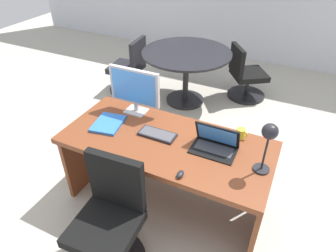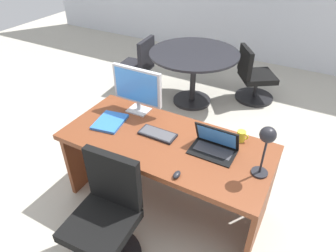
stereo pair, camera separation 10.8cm
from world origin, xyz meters
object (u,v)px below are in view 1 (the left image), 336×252
object	(u,v)px
monitor	(135,88)
meeting_chair_near	(130,71)
coffee_mug	(241,134)
meeting_chair_far	(245,78)
meeting_table	(186,65)
book	(108,124)
desk	(168,155)
laptop	(216,141)
mouse	(180,174)
office_chair	(110,226)
keyboard	(157,134)
desk_lamp	(269,138)

from	to	relation	value
monitor	meeting_chair_near	xyz separation A→B (m)	(-1.03, 1.50, -0.67)
coffee_mug	meeting_chair_far	size ratio (longest dim) A/B	0.12
meeting_table	meeting_chair_near	bearing A→B (deg)	-174.95
book	meeting_table	xyz separation A→B (m)	(-0.03, 1.87, -0.18)
desk	meeting_chair_near	size ratio (longest dim) A/B	2.09
laptop	mouse	world-z (taller)	laptop
desk	office_chair	world-z (taller)	office_chair
monitor	meeting_chair_near	size ratio (longest dim) A/B	0.59
monitor	book	xyz separation A→B (m)	(-0.11, -0.29, -0.24)
keyboard	desk_lamp	distance (m)	0.93
monitor	mouse	distance (m)	0.97
desk	desk_lamp	world-z (taller)	desk_lamp
mouse	meeting_chair_near	distance (m)	2.77
desk_lamp	meeting_table	world-z (taller)	desk_lamp
laptop	office_chair	world-z (taller)	laptop
book	coffee_mug	xyz separation A→B (m)	(1.10, 0.31, 0.03)
laptop	meeting_table	distance (m)	2.04
laptop	office_chair	xyz separation A→B (m)	(-0.52, -0.77, -0.43)
mouse	book	bearing A→B (deg)	159.63
monitor	mouse	size ratio (longest dim) A/B	6.03
book	office_chair	size ratio (longest dim) A/B	0.36
laptop	book	distance (m)	0.96
book	meeting_chair_far	size ratio (longest dim) A/B	0.42
laptop	meeting_chair_far	bearing A→B (deg)	96.17
book	meeting_chair_near	xyz separation A→B (m)	(-0.92, 1.79, -0.43)
meeting_chair_near	desk_lamp	bearing A→B (deg)	-38.73
monitor	meeting_chair_near	distance (m)	1.93
desk	laptop	distance (m)	0.47
mouse	coffee_mug	xyz separation A→B (m)	(0.27, 0.62, 0.03)
monitor	meeting_table	distance (m)	1.64
meeting_chair_far	desk_lamp	bearing A→B (deg)	-75.25
desk_lamp	book	xyz separation A→B (m)	(-1.34, 0.02, -0.30)
laptop	desk	bearing A→B (deg)	-174.27
laptop	meeting_chair_far	distance (m)	2.34
desk_lamp	desk	bearing A→B (deg)	174.06
desk_lamp	coffee_mug	world-z (taller)	desk_lamp
keyboard	meeting_table	xyz separation A→B (m)	(-0.49, 1.82, -0.18)
desk	meeting_chair_far	bearing A→B (deg)	86.30
coffee_mug	desk_lamp	bearing A→B (deg)	-54.60
office_chair	coffee_mug	bearing A→B (deg)	55.67
meeting_table	office_chair	bearing A→B (deg)	-79.73
monitor	keyboard	world-z (taller)	monitor
office_chair	meeting_chair_far	distance (m)	3.06
office_chair	keyboard	bearing A→B (deg)	87.40
keyboard	meeting_table	bearing A→B (deg)	105.16
laptop	desk_lamp	bearing A→B (deg)	-17.46
laptop	keyboard	world-z (taller)	laptop
keyboard	mouse	bearing A→B (deg)	-44.22
laptop	meeting_table	xyz separation A→B (m)	(-0.98, 1.77, -0.24)
desk	meeting_table	world-z (taller)	meeting_table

